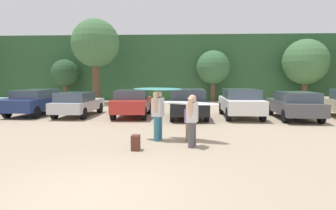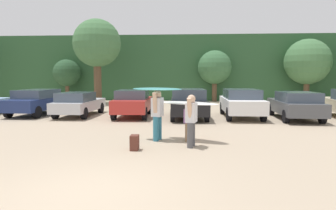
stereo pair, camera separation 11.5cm
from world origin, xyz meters
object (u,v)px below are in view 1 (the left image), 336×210
parked_car_red (132,103)px  surfboard_white (188,103)px  parked_car_black (188,103)px  surfboard_teal (157,89)px  parked_car_white (240,102)px  person_adult (158,112)px  parked_car_navy (36,101)px  parked_car_silver (78,103)px  person_companion (192,118)px  person_child (189,120)px  parked_car_dark_gray (294,105)px  backpack_dropped (136,143)px

parked_car_red → surfboard_white: size_ratio=1.74×
parked_car_red → surfboard_white: (3.00, -5.99, 0.51)m
parked_car_black → surfboard_white: size_ratio=1.88×
parked_car_black → surfboard_teal: (-1.09, -5.84, 0.97)m
parked_car_black → parked_car_white: bearing=-86.0°
parked_car_black → person_adult: bearing=167.0°
parked_car_navy → person_adult: bearing=-127.0°
parked_car_silver → parked_car_white: (8.93, -0.08, 0.12)m
parked_car_navy → person_companion: (8.78, -7.54, 0.14)m
person_child → parked_car_silver: bearing=-31.6°
parked_car_silver → parked_car_red: 3.09m
parked_car_black → parked_car_dark_gray: bearing=-94.6°
parked_car_white → person_adult: 7.30m
parked_car_dark_gray → person_child: 7.92m
person_child → surfboard_white: surfboard_white is taller
surfboard_white → backpack_dropped: surfboard_white is taller
parked_car_navy → person_child: parked_car_navy is taller
parked_car_dark_gray → person_child: size_ratio=3.52×
parked_car_black → parked_car_white: parked_car_black is taller
parked_car_silver → parked_car_black: (6.10, -0.41, 0.10)m
parked_car_black → surfboard_teal: bearing=166.7°
person_adult → backpack_dropped: size_ratio=3.88×
parked_car_navy → surfboard_teal: 10.11m
parked_car_navy → surfboard_teal: size_ratio=2.30×
parked_car_dark_gray → surfboard_teal: 8.74m
parked_car_navy → parked_car_silver: parked_car_navy is taller
parked_car_dark_gray → person_adult: bearing=133.1°
person_companion → surfboard_white: (-0.12, 1.02, 0.37)m
parked_car_black → person_companion: person_companion is taller
parked_car_silver → parked_car_black: 6.12m
parked_car_navy → parked_car_red: bearing=-91.5°
surfboard_teal → parked_car_white: bearing=-105.4°
person_companion → parked_car_navy: bearing=-26.3°
parked_car_dark_gray → backpack_dropped: 10.08m
person_child → parked_car_red: bearing=-49.3°
surfboard_white → person_adult: bearing=31.1°
person_child → person_companion: 0.93m
parked_car_red → surfboard_white: bearing=-155.2°
person_child → backpack_dropped: size_ratio=2.89×
surfboard_teal → surfboard_white: (1.06, 0.08, -0.48)m
parked_car_navy → parked_car_white: 11.52m
person_child → surfboard_white: (-0.02, 0.12, 0.55)m
parked_car_red → person_child: bearing=-155.5°
person_companion → parked_car_black: bearing=-74.9°
parked_car_red → person_adult: size_ratio=2.27×
parked_car_silver → surfboard_white: (6.08, -6.18, 0.58)m
surfboard_teal → parked_car_silver: bearing=-34.4°
parked_car_dark_gray → person_adult: (-6.55, -5.66, 0.22)m
parked_car_red → person_child: (3.02, -6.10, -0.05)m
parked_car_red → parked_car_dark_gray: 8.52m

